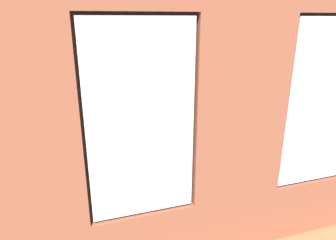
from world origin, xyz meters
TOP-DOWN VIEW (x-y plane):
  - ground_plane at (0.00, 0.00)m, footprint 6.24×5.79m
  - brick_wall_with_windows at (0.00, 2.52)m, footprint 5.64×0.30m
  - couch_by_window at (0.65, 1.87)m, footprint 1.79×0.87m
  - couch_left at (-2.12, 0.08)m, footprint 1.02×2.06m
  - coffee_table at (0.35, 0.28)m, footprint 1.24×0.82m
  - cup_ceramic at (0.73, 0.40)m, footprint 0.08×0.08m
  - table_plant_small at (0.01, 0.13)m, footprint 0.15×0.15m
  - remote_silver at (0.26, 0.40)m, footprint 0.17×0.13m
  - remote_gray at (0.35, 0.28)m, footprint 0.17×0.06m
  - remote_black at (0.51, 0.18)m, footprint 0.17×0.14m
  - media_console at (2.47, -0.31)m, footprint 1.16×0.42m
  - tv_flatscreen at (2.47, -0.31)m, footprint 1.12×0.20m
  - papasan_chair at (1.20, -1.60)m, footprint 1.13×1.13m
  - potted_plant_near_tv at (1.92, 0.71)m, footprint 1.14×1.02m
  - potted_plant_foreground_right at (2.17, -1.85)m, footprint 0.89×0.89m
  - potted_plant_by_left_couch at (-1.72, -1.37)m, footprint 0.32×0.32m
  - potted_plant_mid_room_small at (-0.72, -0.57)m, footprint 0.32×0.32m
  - potted_plant_between_couches at (-0.70, 1.80)m, footprint 0.92×0.92m
  - potted_plant_corner_near_left at (-2.27, -1.91)m, footprint 0.84×0.86m

SIDE VIEW (x-z plane):
  - ground_plane at x=0.00m, z-range -0.10..0.00m
  - media_console at x=2.47m, z-range 0.00..0.51m
  - potted_plant_mid_room_small at x=-0.72m, z-range 0.07..0.56m
  - couch_left at x=-2.12m, z-range -0.07..0.73m
  - couch_by_window at x=0.65m, z-range -0.07..0.73m
  - coffee_table at x=0.35m, z-range 0.17..0.62m
  - potted_plant_by_left_couch at x=-1.72m, z-range 0.11..0.69m
  - papasan_chair at x=1.20m, z-range 0.10..0.80m
  - remote_silver at x=0.26m, z-range 0.45..0.47m
  - remote_gray at x=0.35m, z-range 0.45..0.47m
  - remote_black at x=0.51m, z-range 0.45..0.47m
  - potted_plant_foreground_right at x=2.17m, z-range -0.06..1.05m
  - cup_ceramic at x=0.73m, z-range 0.45..0.55m
  - table_plant_small at x=0.01m, z-range 0.46..0.69m
  - potted_plant_near_tv at x=1.92m, z-range 0.09..1.35m
  - potted_plant_corner_near_left at x=-2.27m, z-range 0.12..1.46m
  - potted_plant_between_couches at x=-0.70m, z-range 0.10..1.52m
  - tv_flatscreen at x=2.47m, z-range 0.51..1.29m
  - brick_wall_with_windows at x=0.00m, z-range -0.04..3.06m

